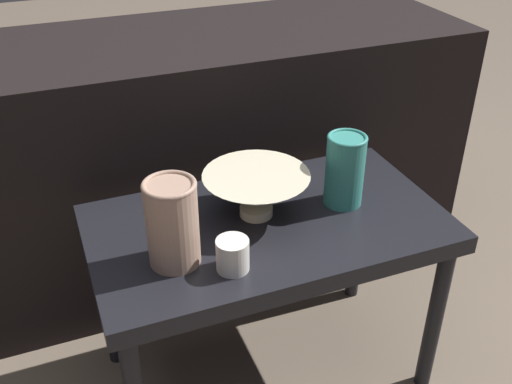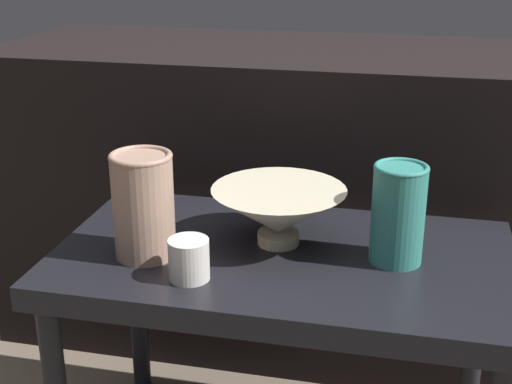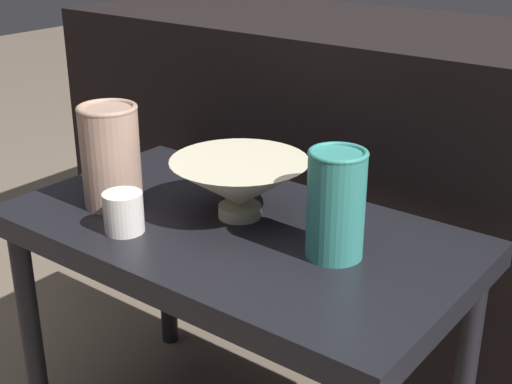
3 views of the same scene
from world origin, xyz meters
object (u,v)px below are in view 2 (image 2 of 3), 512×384
object	(u,v)px
bowl	(279,212)
vase_colorful_right	(398,213)
vase_textured_left	(143,204)
cup	(189,259)

from	to	relation	value
bowl	vase_colorful_right	bearing A→B (deg)	-6.80
bowl	vase_textured_left	xyz separation A→B (m)	(-0.20, -0.09, 0.03)
vase_colorful_right	cup	xyz separation A→B (m)	(-0.30, -0.13, -0.05)
bowl	vase_colorful_right	world-z (taller)	vase_colorful_right
vase_colorful_right	cup	bearing A→B (deg)	-156.65
vase_textured_left	vase_colorful_right	size ratio (longest dim) A/B	1.07
cup	bowl	bearing A→B (deg)	54.99
vase_textured_left	cup	xyz separation A→B (m)	(0.09, -0.06, -0.06)
vase_textured_left	vase_colorful_right	xyz separation A→B (m)	(0.39, 0.07, -0.01)
bowl	cup	bearing A→B (deg)	-125.01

